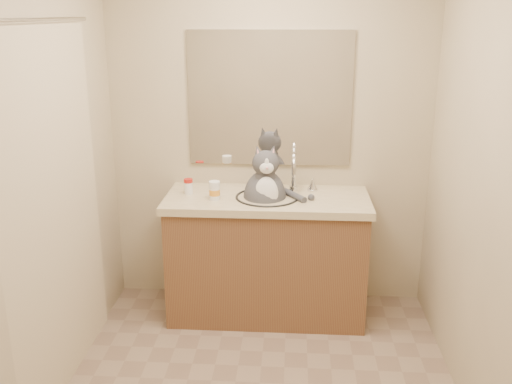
{
  "coord_description": "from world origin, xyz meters",
  "views": [
    {
      "loc": [
        0.16,
        -2.6,
        2.0
      ],
      "look_at": [
        -0.05,
        0.65,
        0.98
      ],
      "focal_mm": 40.0,
      "sensor_mm": 36.0,
      "label": 1
    }
  ],
  "objects_px": {
    "pill_bottle_redcap": "(188,186)",
    "pill_bottle_orange": "(215,191)",
    "grey_canister": "(216,190)",
    "cat": "(265,194)"
  },
  "relations": [
    {
      "from": "pill_bottle_redcap",
      "to": "pill_bottle_orange",
      "type": "bearing_deg",
      "value": -30.08
    },
    {
      "from": "pill_bottle_orange",
      "to": "grey_canister",
      "type": "bearing_deg",
      "value": 91.46
    },
    {
      "from": "pill_bottle_orange",
      "to": "grey_canister",
      "type": "relative_size",
      "value": 1.82
    },
    {
      "from": "pill_bottle_redcap",
      "to": "grey_canister",
      "type": "relative_size",
      "value": 1.53
    },
    {
      "from": "cat",
      "to": "pill_bottle_redcap",
      "type": "relative_size",
      "value": 5.5
    },
    {
      "from": "cat",
      "to": "pill_bottle_orange",
      "type": "height_order",
      "value": "cat"
    },
    {
      "from": "cat",
      "to": "pill_bottle_redcap",
      "type": "height_order",
      "value": "cat"
    },
    {
      "from": "cat",
      "to": "pill_bottle_orange",
      "type": "relative_size",
      "value": 4.62
    },
    {
      "from": "pill_bottle_orange",
      "to": "grey_canister",
      "type": "distance_m",
      "value": 0.11
    },
    {
      "from": "cat",
      "to": "grey_canister",
      "type": "bearing_deg",
      "value": 164.86
    }
  ]
}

